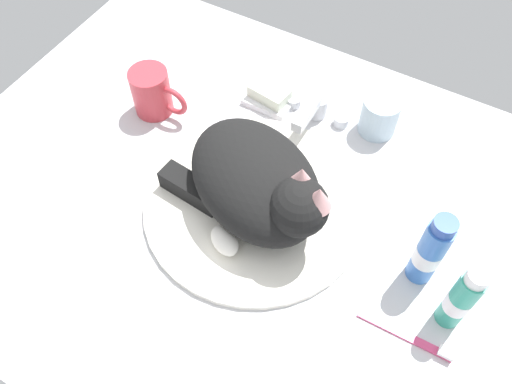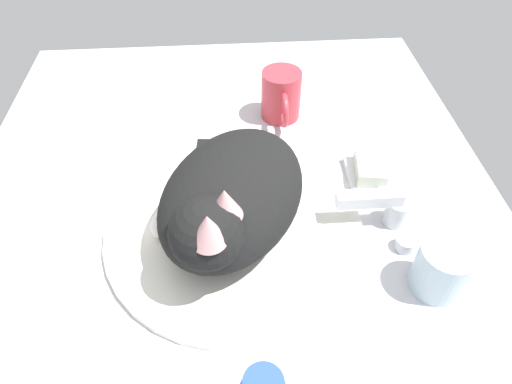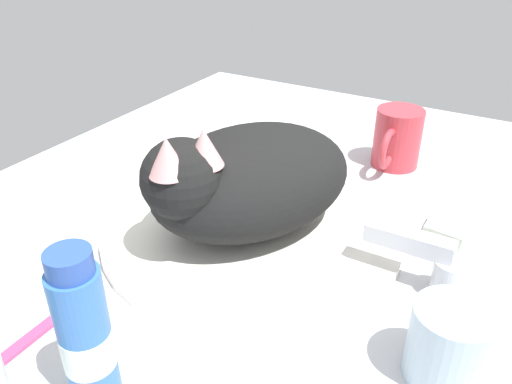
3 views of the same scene
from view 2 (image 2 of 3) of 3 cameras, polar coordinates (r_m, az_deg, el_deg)
name	(u,v)px [view 2 (image 2 of 3)]	position (r cm, az deg, el deg)	size (l,w,h in cm)	color
ground_plane	(233,237)	(66.02, -2.88, -5.69)	(110.00, 82.50, 3.00)	silver
sink_basin	(233,228)	(64.44, -2.95, -4.56)	(36.42, 36.42, 1.09)	white
faucet	(387,209)	(66.39, 16.20, -2.09)	(12.52, 11.02, 6.12)	silver
cat	(227,200)	(58.49, -3.74, -0.97)	(30.37, 26.95, 15.17)	black
coffee_mug	(280,96)	(82.32, 3.04, 12.03)	(11.25, 7.06, 8.91)	#C63842
rinse_cup	(440,269)	(60.82, 22.19, -8.99)	(6.68, 6.68, 7.17)	silver
soap_dish	(367,176)	(73.79, 13.81, 2.03)	(9.00, 6.40, 1.20)	white
soap_bar	(369,167)	(72.59, 14.05, 3.06)	(7.24, 4.40, 2.42)	silver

